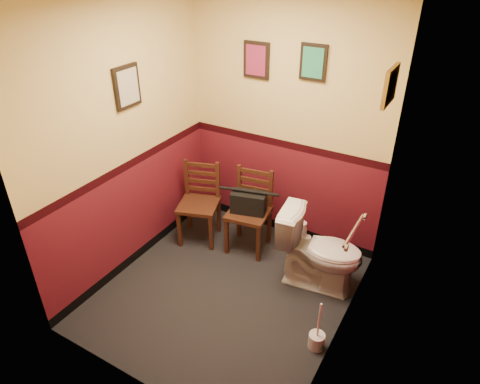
% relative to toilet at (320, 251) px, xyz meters
% --- Properties ---
extents(floor, '(2.20, 2.40, 0.00)m').
position_rel_toilet_xyz_m(floor, '(-0.72, -0.55, -0.40)').
color(floor, black).
rests_on(floor, ground).
extents(wall_back, '(2.20, 0.00, 2.70)m').
position_rel_toilet_xyz_m(wall_back, '(-0.72, 0.65, 0.95)').
color(wall_back, maroon).
rests_on(wall_back, ground).
extents(wall_front, '(2.20, 0.00, 2.70)m').
position_rel_toilet_xyz_m(wall_front, '(-0.72, -1.75, 0.95)').
color(wall_front, maroon).
rests_on(wall_front, ground).
extents(wall_left, '(0.00, 2.40, 2.70)m').
position_rel_toilet_xyz_m(wall_left, '(-1.82, -0.55, 0.95)').
color(wall_left, maroon).
rests_on(wall_left, ground).
extents(wall_right, '(0.00, 2.40, 2.70)m').
position_rel_toilet_xyz_m(wall_right, '(0.38, -0.55, 0.95)').
color(wall_right, maroon).
rests_on(wall_right, ground).
extents(grab_bar, '(0.05, 0.56, 0.06)m').
position_rel_toilet_xyz_m(grab_bar, '(0.35, -0.30, 0.55)').
color(grab_bar, silver).
rests_on(grab_bar, wall_right).
extents(framed_print_back_a, '(0.28, 0.04, 0.36)m').
position_rel_toilet_xyz_m(framed_print_back_a, '(-1.07, 0.63, 1.55)').
color(framed_print_back_a, black).
rests_on(framed_print_back_a, wall_back).
extents(framed_print_back_b, '(0.26, 0.04, 0.34)m').
position_rel_toilet_xyz_m(framed_print_back_b, '(-0.47, 0.63, 1.60)').
color(framed_print_back_b, black).
rests_on(framed_print_back_b, wall_back).
extents(framed_print_left, '(0.04, 0.30, 0.38)m').
position_rel_toilet_xyz_m(framed_print_left, '(-1.80, -0.45, 1.45)').
color(framed_print_left, black).
rests_on(framed_print_left, wall_left).
extents(framed_print_right, '(0.04, 0.34, 0.28)m').
position_rel_toilet_xyz_m(framed_print_right, '(0.36, 0.05, 1.65)').
color(framed_print_right, olive).
rests_on(framed_print_right, wall_right).
extents(toilet, '(0.87, 0.55, 0.80)m').
position_rel_toilet_xyz_m(toilet, '(0.00, 0.00, 0.00)').
color(toilet, white).
rests_on(toilet, floor).
extents(toilet_brush, '(0.14, 0.14, 0.49)m').
position_rel_toilet_xyz_m(toilet_brush, '(0.28, -0.74, -0.32)').
color(toilet_brush, silver).
rests_on(toilet_brush, floor).
extents(chair_left, '(0.54, 0.54, 0.90)m').
position_rel_toilet_xyz_m(chair_left, '(-1.46, 0.08, 0.05)').
color(chair_left, '#402013').
rests_on(chair_left, floor).
extents(chair_right, '(0.48, 0.48, 0.91)m').
position_rel_toilet_xyz_m(chair_right, '(-0.89, 0.21, 0.06)').
color(chair_right, '#402013').
rests_on(chair_right, floor).
extents(handbag, '(0.40, 0.27, 0.27)m').
position_rel_toilet_xyz_m(handbag, '(-0.88, 0.17, 0.19)').
color(handbag, black).
rests_on(handbag, chair_right).
extents(tp_stack, '(0.22, 0.13, 0.29)m').
position_rel_toilet_xyz_m(tp_stack, '(-0.40, 0.54, -0.28)').
color(tp_stack, silver).
rests_on(tp_stack, floor).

